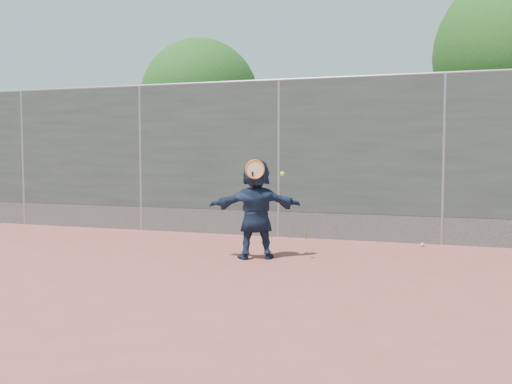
% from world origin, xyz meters
% --- Properties ---
extents(ground, '(80.00, 80.00, 0.00)m').
position_xyz_m(ground, '(0.00, 0.00, 0.00)').
color(ground, '#9E4C42').
rests_on(ground, ground).
extents(player, '(1.49, 0.99, 1.54)m').
position_xyz_m(player, '(0.30, 1.23, 0.77)').
color(player, '#16243D').
rests_on(player, ground).
extents(ball_ground, '(0.07, 0.07, 0.07)m').
position_xyz_m(ball_ground, '(2.69, 3.18, 0.03)').
color(ball_ground, '#AEDC31').
rests_on(ball_ground, ground).
extents(fence, '(20.00, 0.06, 3.03)m').
position_xyz_m(fence, '(-0.00, 3.50, 1.58)').
color(fence, '#38423D').
rests_on(fence, ground).
extents(swing_action, '(0.60, 0.16, 0.51)m').
position_xyz_m(swing_action, '(0.39, 1.03, 1.35)').
color(swing_action, orange).
rests_on(swing_action, ground).
extents(tree_left, '(3.15, 3.00, 4.53)m').
position_xyz_m(tree_left, '(-2.85, 6.55, 2.94)').
color(tree_left, '#382314').
rests_on(tree_left, ground).
extents(weed_clump, '(0.68, 0.07, 0.30)m').
position_xyz_m(weed_clump, '(0.29, 3.38, 0.13)').
color(weed_clump, '#387226').
rests_on(weed_clump, ground).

